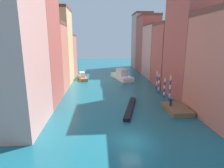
% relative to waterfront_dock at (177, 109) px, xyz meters
% --- Properties ---
extents(ground_plane, '(154.00, 154.00, 0.00)m').
position_rel_waterfront_dock_xyz_m(ground_plane, '(-9.02, 15.73, -0.38)').
color(ground_plane, '#196070').
extents(building_left_0, '(6.73, 10.19, 19.77)m').
position_rel_waterfront_dock_xyz_m(building_left_0, '(-23.35, -3.81, 9.51)').
color(building_left_0, tan).
rests_on(building_left_0, ground).
extents(building_left_1, '(6.73, 9.51, 22.27)m').
position_rel_waterfront_dock_xyz_m(building_left_1, '(-23.35, 5.98, 10.77)').
color(building_left_1, '#B25147').
rests_on(building_left_1, ground).
extents(building_left_2, '(6.73, 8.21, 15.35)m').
position_rel_waterfront_dock_xyz_m(building_left_2, '(-23.35, 14.78, 7.31)').
color(building_left_2, '#C6705B').
rests_on(building_left_2, ground).
extents(building_left_3, '(6.73, 9.28, 19.64)m').
position_rel_waterfront_dock_xyz_m(building_left_3, '(-23.35, 23.61, 9.46)').
color(building_left_3, '#DBB77A').
rests_on(building_left_3, ground).
extents(building_left_4, '(6.73, 8.41, 13.25)m').
position_rel_waterfront_dock_xyz_m(building_left_4, '(-23.35, 32.48, 6.26)').
color(building_left_4, '#C6705B').
rests_on(building_left_4, ground).
extents(building_right_1, '(6.73, 11.28, 21.22)m').
position_rel_waterfront_dock_xyz_m(building_right_1, '(5.32, 8.45, 10.25)').
color(building_right_1, '#B25147').
rests_on(building_right_1, ground).
extents(building_right_2, '(6.73, 9.41, 15.71)m').
position_rel_waterfront_dock_xyz_m(building_right_2, '(5.32, 19.09, 7.49)').
color(building_right_2, '#B25147').
rests_on(building_right_2, ground).
extents(building_right_3, '(6.73, 11.26, 16.13)m').
position_rel_waterfront_dock_xyz_m(building_right_3, '(5.32, 29.62, 7.70)').
color(building_right_3, tan).
rests_on(building_right_3, ground).
extents(building_right_4, '(6.73, 10.48, 20.20)m').
position_rel_waterfront_dock_xyz_m(building_right_4, '(5.32, 40.61, 9.74)').
color(building_right_4, '#B25147').
rests_on(building_right_4, ground).
extents(building_right_5, '(6.73, 10.52, 22.31)m').
position_rel_waterfront_dock_xyz_m(building_right_5, '(5.32, 51.43, 10.79)').
color(building_right_5, tan).
rests_on(building_right_5, ground).
extents(waterfront_dock, '(3.43, 5.68, 0.75)m').
position_rel_waterfront_dock_xyz_m(waterfront_dock, '(0.00, 0.00, 0.00)').
color(waterfront_dock, brown).
rests_on(waterfront_dock, ground).
extents(person_on_dock, '(0.36, 0.36, 1.45)m').
position_rel_waterfront_dock_xyz_m(person_on_dock, '(-0.81, 0.62, 1.05)').
color(person_on_dock, black).
rests_on(person_on_dock, waterfront_dock).
extents(mooring_pole_0, '(0.31, 0.31, 5.24)m').
position_rel_waterfront_dock_xyz_m(mooring_pole_0, '(0.59, 4.84, 2.29)').
color(mooring_pole_0, '#1E479E').
rests_on(mooring_pole_0, ground).
extents(mooring_pole_1, '(0.36, 0.36, 4.26)m').
position_rel_waterfront_dock_xyz_m(mooring_pole_1, '(0.39, 7.20, 1.81)').
color(mooring_pole_1, '#1E479E').
rests_on(mooring_pole_1, ground).
extents(mooring_pole_2, '(0.32, 0.32, 4.69)m').
position_rel_waterfront_dock_xyz_m(mooring_pole_2, '(0.32, 10.60, 2.02)').
color(mooring_pole_2, '#1E479E').
rests_on(mooring_pole_2, ground).
extents(mooring_pole_3, '(0.27, 0.27, 4.71)m').
position_rel_waterfront_dock_xyz_m(mooring_pole_3, '(0.73, 13.28, 2.02)').
color(mooring_pole_3, '#1E479E').
rests_on(mooring_pole_3, ground).
extents(vaporetto_white, '(5.96, 11.38, 3.12)m').
position_rel_waterfront_dock_xyz_m(vaporetto_white, '(-5.81, 26.92, 0.69)').
color(vaporetto_white, white).
rests_on(vaporetto_white, ground).
extents(gondola_black, '(3.72, 10.21, 0.54)m').
position_rel_waterfront_dock_xyz_m(gondola_black, '(-7.42, 1.36, -0.11)').
color(gondola_black, black).
rests_on(gondola_black, ground).
extents(motorboat_0, '(3.61, 7.23, 2.25)m').
position_rel_waterfront_dock_xyz_m(motorboat_0, '(-17.54, 26.85, 0.36)').
color(motorboat_0, olive).
rests_on(motorboat_0, ground).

